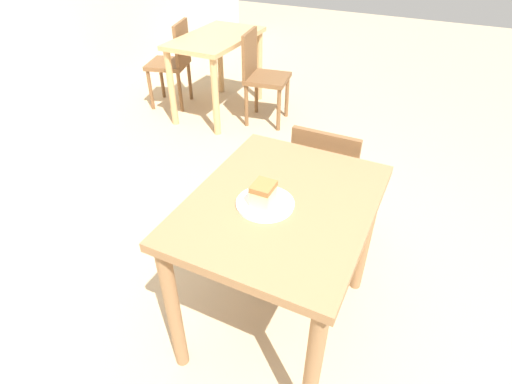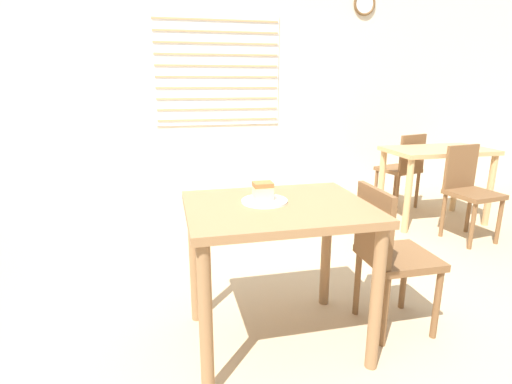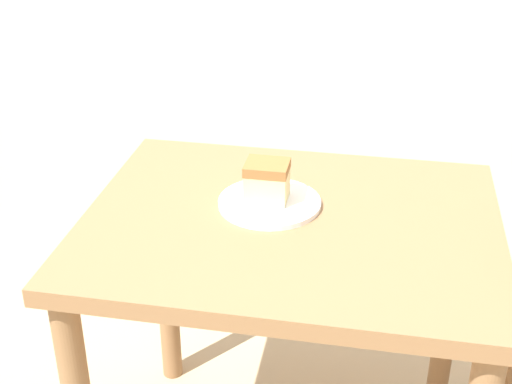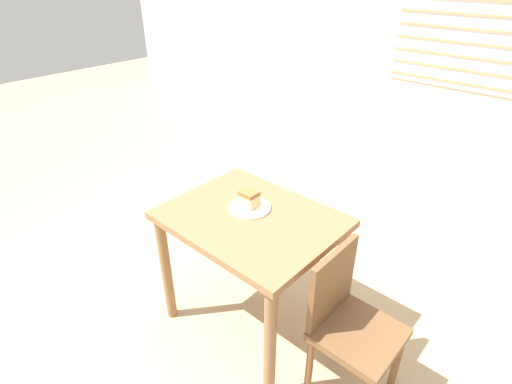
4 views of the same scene
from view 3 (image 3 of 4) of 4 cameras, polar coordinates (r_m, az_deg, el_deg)
The scene contains 3 objects.
dining_table_near at distance 1.62m, azimuth 2.70°, elevation -6.21°, with size 0.90×0.71×0.77m.
plate at distance 1.59m, azimuth 1.09°, elevation -0.86°, with size 0.23×0.23×0.01m.
cake_slice at distance 1.57m, azimuth 0.88°, elevation 0.88°, with size 0.10×0.08×0.09m.
Camera 3 is at (0.25, -1.16, 1.54)m, focal length 50.00 mm.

